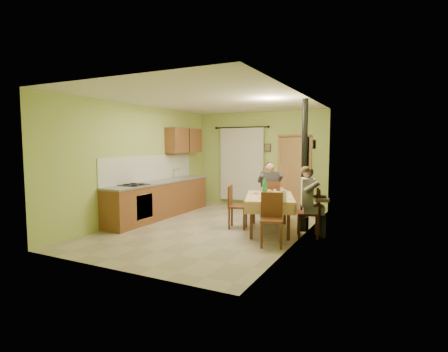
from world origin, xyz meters
The scene contains 17 objects.
floor centered at (0.00, 0.00, 0.00)m, with size 4.00×6.00×0.01m, color tan.
room_shell centered at (0.00, 0.00, 1.82)m, with size 4.04×6.04×2.82m.
kitchen_run centered at (-1.71, 0.40, 0.48)m, with size 0.64×3.64×1.56m.
upper_cabinets centered at (-1.82, 1.70, 1.95)m, with size 0.35×1.40×0.70m, color brown.
curtain centered at (-0.55, 2.90, 1.26)m, with size 1.70×0.07×2.22m.
doorway centered at (1.03, 2.89, 1.05)m, with size 0.96×0.38×2.15m.
dining_table centered at (1.27, 0.22, 0.38)m, with size 1.47×1.87×0.76m.
tableware centered at (1.32, 0.12, 0.83)m, with size 1.01×1.45×0.33m.
chair_far centered at (0.93, 1.24, 0.29)m, with size 0.56×0.56×0.96m.
chair_near centered at (1.66, -0.80, 0.29)m, with size 0.51×0.51×0.96m.
chair_right centered at (2.14, 0.11, 0.29)m, with size 0.52×0.52×0.98m.
chair_left centered at (0.54, 0.16, 0.29)m, with size 0.47×0.47×0.94m.
man_far centered at (0.92, 1.25, 0.88)m, with size 0.65×0.63×1.39m.
man_right centered at (2.12, 0.10, 0.88)m, with size 0.57×0.64×1.39m.
stove_flue centered at (1.90, 0.60, 1.02)m, with size 0.24×0.24×2.80m.
picture_back centered at (0.25, 2.97, 1.75)m, with size 0.19×0.03×0.23m, color black.
picture_right centered at (1.97, 1.20, 1.85)m, with size 0.03×0.31×0.21m, color brown.
Camera 1 is at (3.67, -6.77, 1.85)m, focal length 28.00 mm.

